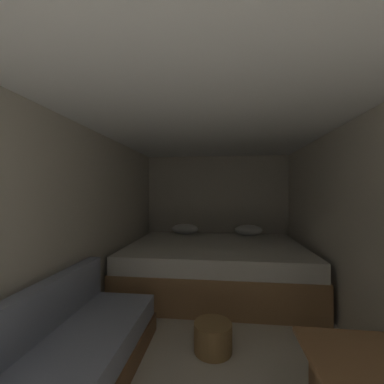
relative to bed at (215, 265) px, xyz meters
name	(u,v)px	position (x,y,z in m)	size (l,w,h in m)	color
ground_plane	(211,347)	(0.00, -1.44, -0.34)	(6.91, 6.91, 0.00)	beige
wall_back	(217,212)	(0.00, 1.03, 0.73)	(2.76, 0.05, 2.13)	beige
wall_left	(75,230)	(-1.36, -1.44, 0.73)	(0.05, 4.91, 2.13)	beige
wall_right	(368,235)	(1.36, -1.44, 0.73)	(0.05, 4.91, 2.13)	beige
ceiling_slab	(211,115)	(0.00, -1.44, 1.82)	(2.76, 4.91, 0.05)	white
bed	(215,265)	(0.00, 0.00, 0.00)	(2.54, 1.94, 0.86)	#9E7247
sofa_left	(52,379)	(-0.99, -2.28, -0.10)	(0.73, 2.13, 0.75)	brown
wicker_basket	(213,337)	(0.02, -1.50, -0.21)	(0.35, 0.35, 0.25)	olive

